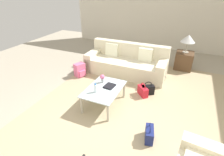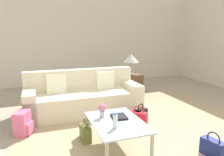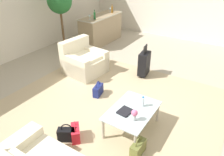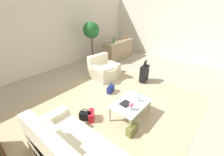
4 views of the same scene
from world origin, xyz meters
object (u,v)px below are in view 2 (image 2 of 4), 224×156
(table_lamp, at_px, (131,59))
(backpack_pink, at_px, (23,124))
(couch, at_px, (83,98))
(handbag_navy, at_px, (213,147))
(handbag_black, at_px, (140,115))
(water_bottle, at_px, (115,121))
(handbag_olive, at_px, (85,132))
(flower_vase, at_px, (102,109))
(handbag_red, at_px, (138,118))
(coffee_table, at_px, (117,125))
(side_table, at_px, (131,84))
(coffee_table_book, at_px, (119,117))

(table_lamp, distance_m, backpack_pink, 3.42)
(couch, distance_m, handbag_navy, 2.72)
(handbag_black, height_order, backpack_pink, backpack_pink)
(water_bottle, height_order, handbag_olive, water_bottle)
(flower_vase, bearing_deg, handbag_black, 122.73)
(handbag_olive, distance_m, backpack_pink, 1.08)
(table_lamp, bearing_deg, handbag_olive, -38.42)
(water_bottle, bearing_deg, handbag_olive, -158.45)
(table_lamp, bearing_deg, couch, -57.94)
(table_lamp, relative_size, handbag_olive, 1.57)
(couch, relative_size, handbag_red, 6.71)
(coffee_table, distance_m, water_bottle, 0.27)
(side_table, distance_m, handbag_red, 2.22)
(flower_vase, bearing_deg, handbag_navy, 58.32)
(side_table, bearing_deg, backpack_pink, -57.12)
(coffee_table_book, distance_m, handbag_olive, 0.64)
(handbag_olive, xyz_separation_m, handbag_black, (-0.38, 1.16, 0.00))
(table_lamp, distance_m, handbag_red, 2.38)
(couch, bearing_deg, coffee_table_book, 6.12)
(couch, relative_size, flower_vase, 11.72)
(handbag_black, relative_size, handbag_navy, 1.00)
(coffee_table_book, bearing_deg, backpack_pink, -116.79)
(coffee_table, height_order, coffee_table_book, coffee_table_book)
(side_table, relative_size, handbag_red, 1.54)
(handbag_olive, bearing_deg, water_bottle, 21.55)
(water_bottle, height_order, backpack_pink, water_bottle)
(water_bottle, relative_size, backpack_pink, 0.51)
(handbag_red, bearing_deg, handbag_olive, -75.74)
(handbag_olive, xyz_separation_m, handbag_navy, (1.05, 1.54, 0.00))
(flower_vase, xyz_separation_m, handbag_black, (-0.61, 0.95, -0.43))
(flower_vase, relative_size, backpack_pink, 0.51)
(coffee_table, bearing_deg, side_table, 151.82)
(coffee_table_book, distance_m, handbag_red, 0.93)
(water_bottle, distance_m, handbag_olive, 0.81)
(flower_vase, xyz_separation_m, handbag_navy, (0.82, 1.33, -0.43))
(coffee_table_book, bearing_deg, flower_vase, -107.70)
(couch, height_order, side_table, couch)
(coffee_table_book, bearing_deg, handbag_navy, 62.56)
(water_bottle, relative_size, table_lamp, 0.36)
(handbag_navy, distance_m, backpack_pink, 2.94)
(water_bottle, relative_size, handbag_black, 0.57)
(water_bottle, height_order, handbag_red, water_bottle)
(flower_vase, height_order, handbag_black, flower_vase)
(water_bottle, bearing_deg, handbag_red, 138.91)
(handbag_black, bearing_deg, coffee_table_book, -45.43)
(water_bottle, relative_size, handbag_olive, 0.57)
(side_table, bearing_deg, coffee_table, -28.18)
(side_table, height_order, table_lamp, table_lamp)
(couch, height_order, handbag_olive, couch)
(coffee_table, bearing_deg, handbag_olive, -141.77)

